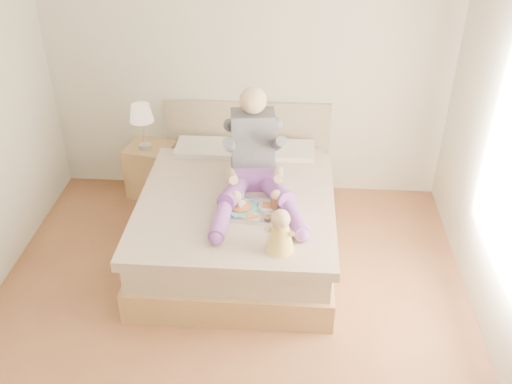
# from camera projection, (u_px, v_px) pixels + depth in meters

# --- Properties ---
(room) EXTENTS (4.02, 4.22, 2.71)m
(room) POSITION_uv_depth(u_px,v_px,m) (233.00, 159.00, 3.72)
(room) COLOR brown
(room) RESTS_ON ground
(bed) EXTENTS (1.70, 2.18, 1.00)m
(bed) POSITION_uv_depth(u_px,v_px,m) (239.00, 214.00, 5.27)
(bed) COLOR #9E7949
(bed) RESTS_ON ground
(nightstand) EXTENTS (0.53, 0.49, 0.56)m
(nightstand) POSITION_uv_depth(u_px,v_px,m) (152.00, 170.00, 6.02)
(nightstand) COLOR #9E7949
(nightstand) RESTS_ON ground
(lamp) EXTENTS (0.24, 0.24, 0.48)m
(lamp) POSITION_uv_depth(u_px,v_px,m) (141.00, 116.00, 5.63)
(lamp) COLOR silver
(lamp) RESTS_ON nightstand
(adult) EXTENTS (0.79, 1.17, 0.94)m
(adult) POSITION_uv_depth(u_px,v_px,m) (254.00, 164.00, 4.91)
(adult) COLOR #753D9A
(adult) RESTS_ON bed
(tray) EXTENTS (0.51, 0.42, 0.13)m
(tray) POSITION_uv_depth(u_px,v_px,m) (252.00, 208.00, 4.78)
(tray) COLOR silver
(tray) RESTS_ON bed
(baby) EXTENTS (0.24, 0.33, 0.36)m
(baby) POSITION_uv_depth(u_px,v_px,m) (281.00, 234.00, 4.29)
(baby) COLOR #F8CB4E
(baby) RESTS_ON bed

